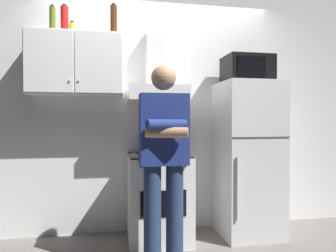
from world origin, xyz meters
The scene contains 13 objects.
ground_plane centered at (0.00, 0.00, 0.00)m, with size 7.00×7.00×0.00m, color slate.
back_wall_tiled centered at (0.00, 0.60, 1.35)m, with size 4.80×0.10×2.70m, color white.
upper_cabinet centered at (-0.85, 0.37, 1.75)m, with size 0.90×0.37×0.60m.
stove_oven centered at (-0.05, 0.25, 0.43)m, with size 0.60×0.62×0.87m.
range_hood centered at (-0.05, 0.38, 1.60)m, with size 0.60×0.44×0.75m.
refrigerator centered at (0.90, 0.25, 0.80)m, with size 0.60×0.62×1.60m.
microwave centered at (0.90, 0.27, 1.74)m, with size 0.48×0.37×0.28m.
person_standing centered at (-0.10, -0.36, 0.90)m, with size 0.38×0.33×1.64m.
cooking_pot centered at (0.08, 0.13, 0.94)m, with size 0.28×0.18×0.12m.
bottle_rum_dark centered at (-0.49, 0.36, 2.20)m, with size 0.07×0.07×0.32m.
bottle_soda_red centered at (-0.96, 0.41, 2.19)m, with size 0.08×0.08×0.30m.
bottle_spice_jar centered at (-0.89, 0.36, 2.10)m, with size 0.05×0.05×0.12m.
bottle_olive_oil centered at (-1.07, 0.37, 2.18)m, with size 0.06×0.06×0.27m.
Camera 1 is at (-0.49, -2.66, 1.20)m, focal length 31.63 mm.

